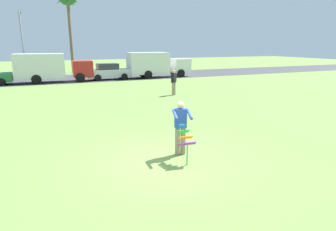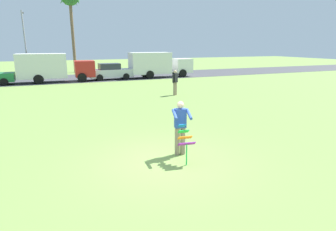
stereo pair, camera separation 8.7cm
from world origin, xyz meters
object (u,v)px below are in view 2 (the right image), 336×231
parked_car_silver (111,72)px  parked_truck_white_box (157,64)px  palm_tree_right_near (70,1)px  kite_held (185,139)px  streetlight_pole (25,39)px  person_walker_near (175,82)px  person_kite_flyer (180,126)px  parked_truck_red_cab (52,67)px

parked_car_silver → parked_truck_white_box: bearing=0.0°
parked_car_silver → palm_tree_right_near: 12.08m
parked_truck_white_box → kite_held: bearing=-108.4°
streetlight_pole → person_walker_near: bearing=-60.7°
streetlight_pole → parked_truck_white_box: bearing=-30.4°
person_kite_flyer → parked_truck_white_box: parked_truck_white_box is taller
kite_held → streetlight_pole: size_ratio=0.16×
parked_truck_red_cab → streetlight_pole: size_ratio=0.97×
person_kite_flyer → parked_car_silver: 20.72m
person_kite_flyer → person_walker_near: same height
person_kite_flyer → parked_truck_white_box: (6.91, 20.63, 0.46)m
parked_truck_white_box → palm_tree_right_near: (-7.62, 8.96, 7.02)m
parked_truck_white_box → streetlight_pole: streetlight_pole is taller
parked_truck_white_box → person_walker_near: size_ratio=3.88×
parked_truck_red_cab → palm_tree_right_near: bearing=73.0°
person_walker_near → streetlight_pole: bearing=119.3°
palm_tree_right_near → parked_truck_red_cab: bearing=-107.0°
parked_truck_red_cab → streetlight_pole: bearing=108.2°
parked_truck_red_cab → parked_truck_white_box: bearing=0.0°
parked_truck_red_cab → parked_truck_white_box: (10.36, 0.00, 0.00)m
kite_held → person_walker_near: bearing=67.6°
person_kite_flyer → parked_car_silver: person_kite_flyer is taller
parked_car_silver → palm_tree_right_near: palm_tree_right_near is taller
parked_truck_red_cab → person_walker_near: (7.70, -10.62, -0.48)m
parked_truck_red_cab → person_walker_near: parked_truck_red_cab is taller
parked_truck_red_cab → parked_car_silver: (5.38, 0.00, -0.64)m
person_kite_flyer → palm_tree_right_near: (-0.71, 29.59, 7.48)m
kite_held → palm_tree_right_near: bearing=91.1°
parked_car_silver → parked_truck_white_box: 5.02m
parked_truck_white_box → streetlight_pole: bearing=149.6°
parked_car_silver → parked_truck_white_box: size_ratio=0.63×
person_kite_flyer → streetlight_pole: size_ratio=0.25×
person_kite_flyer → streetlight_pole: streetlight_pole is taller
parked_truck_red_cab → person_walker_near: 13.13m
person_kite_flyer → parked_truck_red_cab: (-3.45, 20.63, 0.46)m
person_walker_near → parked_truck_white_box: bearing=75.9°
kite_held → streetlight_pole: (-5.77, 28.81, 3.24)m
kite_held → parked_car_silver: bearing=84.4°
parked_truck_red_cab → streetlight_pole: streetlight_pole is taller
kite_held → palm_tree_right_near: size_ratio=0.11×
person_kite_flyer → parked_truck_white_box: bearing=71.5°
kite_held → parked_truck_white_box: 22.43m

